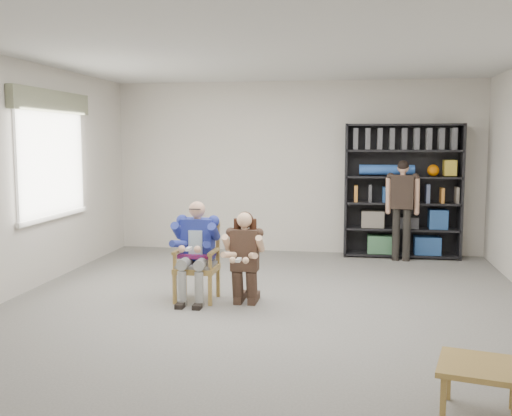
% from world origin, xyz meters
% --- Properties ---
extents(room_shell, '(6.00, 7.00, 2.80)m').
position_xyz_m(room_shell, '(0.00, 0.00, 1.40)').
color(room_shell, silver).
rests_on(room_shell, ground).
extents(floor, '(6.00, 7.00, 0.01)m').
position_xyz_m(floor, '(0.00, 0.00, 0.00)').
color(floor, slate).
rests_on(floor, ground).
extents(window_left, '(0.16, 2.00, 1.75)m').
position_xyz_m(window_left, '(-2.95, 1.00, 1.63)').
color(window_left, silver).
rests_on(window_left, room_shell).
extents(armchair, '(0.52, 0.51, 0.89)m').
position_xyz_m(armchair, '(-0.84, 0.26, 0.45)').
color(armchair, olive).
rests_on(armchair, floor).
extents(seated_man, '(0.51, 0.70, 1.16)m').
position_xyz_m(seated_man, '(-0.84, 0.26, 0.58)').
color(seated_man, navy).
rests_on(seated_man, floor).
extents(kneeling_woman, '(0.45, 0.72, 1.06)m').
position_xyz_m(kneeling_woman, '(-0.26, 0.14, 0.53)').
color(kneeling_woman, '#35271D').
rests_on(kneeling_woman, floor).
extents(bookshelf, '(1.80, 0.38, 2.10)m').
position_xyz_m(bookshelf, '(1.70, 3.28, 1.05)').
color(bookshelf, black).
rests_on(bookshelf, floor).
extents(standing_man, '(0.52, 0.35, 1.55)m').
position_xyz_m(standing_man, '(1.68, 2.99, 0.77)').
color(standing_man, black).
rests_on(standing_man, floor).
extents(side_table, '(0.64, 0.64, 0.37)m').
position_xyz_m(side_table, '(1.78, -2.29, 0.18)').
color(side_table, olive).
rests_on(side_table, floor).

